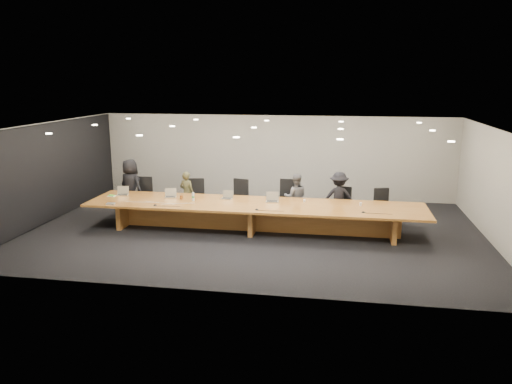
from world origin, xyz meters
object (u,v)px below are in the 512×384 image
at_px(chair_far_right, 383,207).
at_px(mic_center, 257,209).
at_px(person_d, 339,197).
at_px(mic_left, 155,205).
at_px(chair_far_left, 143,195).
at_px(person_c, 296,197).
at_px(laptop_d, 272,197).
at_px(person_b, 187,194).
at_px(laptop_b, 170,193).
at_px(mic_right, 363,212).
at_px(paper_cup_near, 304,201).
at_px(conference_table, 254,212).
at_px(paper_cup_far, 361,204).
at_px(chair_mid_right, 287,200).
at_px(laptop_a, 122,191).
at_px(amber_mug, 181,197).
at_px(av_box, 111,204).
at_px(laptop_c, 227,195).
at_px(water_bottle, 193,197).
at_px(chair_right, 343,205).
at_px(person_a, 131,186).
at_px(chair_left, 196,197).
at_px(chair_mid_left, 237,198).

height_order(chair_far_right, mic_center, chair_far_right).
bearing_deg(person_d, mic_left, 20.14).
bearing_deg(chair_far_left, person_c, -3.24).
bearing_deg(laptop_d, person_b, 156.73).
distance_m(person_d, laptop_b, 4.74).
relative_size(mic_left, mic_right, 0.99).
height_order(paper_cup_near, mic_right, paper_cup_near).
relative_size(conference_table, paper_cup_far, 114.23).
bearing_deg(mic_left, chair_mid_right, 29.78).
height_order(chair_mid_right, laptop_a, chair_mid_right).
bearing_deg(chair_far_right, amber_mug, 175.95).
xyz_separation_m(amber_mug, mic_center, (2.25, -0.78, -0.04)).
distance_m(av_box, mic_right, 6.58).
distance_m(conference_table, laptop_b, 2.48).
xyz_separation_m(chair_mid_right, chair_far_right, (2.70, -0.04, -0.08)).
relative_size(laptop_c, paper_cup_near, 3.84).
xyz_separation_m(person_c, water_bottle, (-2.68, -1.18, 0.18)).
distance_m(chair_mid_right, mic_center, 1.97).
bearing_deg(av_box, person_b, 43.72).
height_order(laptop_d, mic_left, laptop_d).
xyz_separation_m(chair_far_left, mic_right, (6.46, -1.63, 0.21)).
bearing_deg(av_box, chair_right, 9.58).
distance_m(chair_far_left, person_c, 4.63).
distance_m(person_a, mic_center, 4.56).
distance_m(chair_mid_right, av_box, 4.90).
distance_m(chair_far_right, laptop_a, 7.39).
xyz_separation_m(laptop_c, laptop_d, (1.29, -0.13, 0.02)).
bearing_deg(laptop_c, paper_cup_near, 8.19).
xyz_separation_m(conference_table, laptop_a, (-3.88, 0.34, 0.36)).
xyz_separation_m(chair_far_left, mic_center, (3.80, -1.82, 0.21)).
distance_m(chair_mid_right, chair_right, 1.59).
xyz_separation_m(paper_cup_far, av_box, (-6.53, -0.97, -0.02)).
bearing_deg(laptop_d, water_bottle, -177.67).
xyz_separation_m(chair_far_left, av_box, (-0.11, -1.91, 0.21)).
bearing_deg(amber_mug, chair_far_right, 10.78).
relative_size(chair_left, paper_cup_near, 14.48).
xyz_separation_m(laptop_c, paper_cup_far, (3.64, -0.14, -0.08)).
bearing_deg(amber_mug, mic_center, -19.15).
height_order(person_d, mic_left, person_d).
height_order(laptop_a, av_box, laptop_a).
height_order(chair_mid_left, amber_mug, chair_mid_left).
distance_m(laptop_c, water_bottle, 0.93).
xyz_separation_m(chair_far_left, person_c, (4.63, -0.01, 0.13)).
bearing_deg(chair_mid_left, chair_far_left, -162.26).
relative_size(amber_mug, paper_cup_near, 1.39).
xyz_separation_m(conference_table, chair_far_left, (-3.63, 1.20, 0.04)).
bearing_deg(laptop_a, mic_right, -19.50).
distance_m(conference_table, paper_cup_near, 1.39).
bearing_deg(person_d, mic_center, 40.78).
relative_size(chair_mid_left, mic_left, 10.86).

